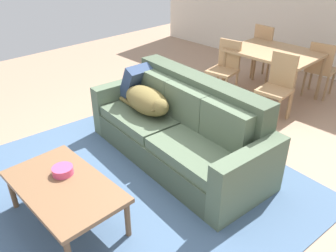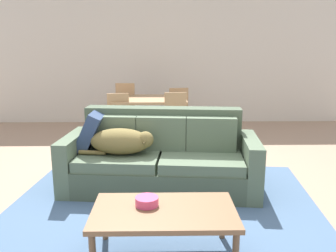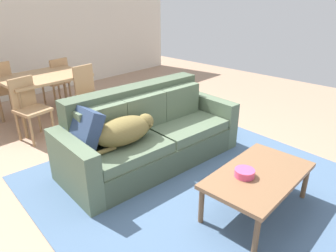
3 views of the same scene
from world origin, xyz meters
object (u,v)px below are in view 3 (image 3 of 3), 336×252
throw_pillow_by_left_arm (81,130)px  dining_chair_far_left (1,88)px  coffee_table (258,177)px  dining_chair_far_right (57,79)px  dining_chair_near_right (89,92)px  dog_on_left_cushion (125,130)px  dining_table (43,80)px  couch (149,135)px  dining_chair_near_left (29,106)px  bowl_on_coffee_table (245,173)px

throw_pillow_by_left_arm → dining_chair_far_left: (0.17, 2.66, -0.13)m
coffee_table → dining_chair_far_right: bearing=86.0°
dining_chair_near_right → dining_chair_far_left: dining_chair_far_left is taller
dog_on_left_cushion → coffee_table: bearing=-65.6°
dining_table → dog_on_left_cushion: bearing=-96.2°
dining_chair_near_right → dining_chair_far_left: bearing=124.4°
dog_on_left_cushion → coffee_table: 1.47m
couch → dining_chair_near_right: 1.66m
coffee_table → dining_chair_far_left: dining_chair_far_left is taller
throw_pillow_by_left_arm → dining_chair_near_left: (0.14, 1.58, -0.16)m
dog_on_left_cushion → dining_chair_near_right: bearing=73.9°
dog_on_left_cushion → dining_chair_far_left: size_ratio=0.89×
bowl_on_coffee_table → dining_chair_far_right: 4.19m
throw_pillow_by_left_arm → dining_table: (0.65, 2.11, 0.03)m
coffee_table → dining_chair_near_left: bearing=102.8°
couch → dog_on_left_cushion: size_ratio=2.70×
couch → dining_chair_near_right: bearing=87.1°
dog_on_left_cushion → bowl_on_coffee_table: size_ratio=4.60×
dog_on_left_cushion → dining_table: size_ratio=0.67×
dining_chair_far_left → dining_chair_far_right: (0.99, -0.01, -0.05)m
dining_chair_far_right → coffee_table: bearing=78.5°
dining_chair_near_left → dining_chair_far_right: dining_chair_near_left is taller
coffee_table → dining_chair_far_left: (-0.70, 4.26, 0.16)m
dining_table → dining_chair_near_left: dining_chair_near_left is taller
dining_table → dining_chair_near_right: (0.44, -0.60, -0.18)m
throw_pillow_by_left_arm → coffee_table: bearing=-61.6°
couch → bowl_on_coffee_table: 1.41m
throw_pillow_by_left_arm → bowl_on_coffee_table: size_ratio=2.55×
throw_pillow_by_left_arm → dining_chair_near_right: bearing=54.2°
dog_on_left_cushion → dining_chair_far_right: (0.77, 2.87, -0.11)m
couch → dog_on_left_cushion: bearing=-161.7°
dining_table → dining_chair_far_left: (-0.48, 0.55, -0.15)m
dining_chair_far_left → dining_chair_far_right: bearing=-175.2°
throw_pillow_by_left_arm → dining_chair_near_right: dining_chair_near_right is taller
couch → dining_chair_near_left: bearing=117.9°
dining_chair_far_right → dining_chair_near_left: bearing=38.8°
dining_chair_far_left → couch: bearing=109.1°
dining_chair_near_right → couch: bearing=-102.5°
dining_chair_near_left → couch: bearing=-75.5°
coffee_table → bowl_on_coffee_table: (-0.14, 0.08, 0.08)m
dining_chair_far_left → throw_pillow_by_left_arm: bearing=91.9°
throw_pillow_by_left_arm → coffee_table: 1.84m
bowl_on_coffee_table → dining_chair_near_right: size_ratio=0.20×
couch → coffee_table: bearing=-83.4°
dining_table → dining_chair_far_right: 0.77m
couch → throw_pillow_by_left_arm: size_ratio=4.87×
dining_chair_far_left → bowl_on_coffee_table: bearing=103.2°
dining_table → dining_chair_near_right: bearing=-54.0°
dog_on_left_cushion → dining_chair_near_right: size_ratio=0.93×
dining_chair_near_right → dining_chair_far_right: dining_chair_near_right is taller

